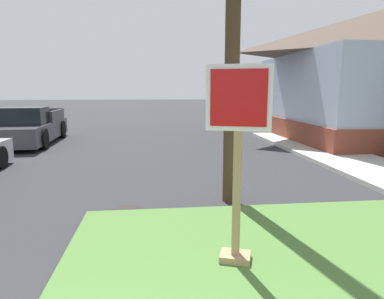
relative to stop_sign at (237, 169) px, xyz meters
The scene contains 4 objects.
grass_corner_patch 1.59m from the stop_sign, 46.36° to the right, with size 5.68×5.40×0.08m, color #477033.
stop_sign is the anchor object (origin of this frame).
manhole_cover 2.74m from the stop_sign, 125.57° to the left, with size 0.70×0.70×0.02m, color black.
pickup_truck_charcoal 11.87m from the stop_sign, 120.17° to the left, with size 2.35×5.20×1.48m.
Camera 1 is at (0.86, -0.92, 2.10)m, focal length 31.56 mm.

